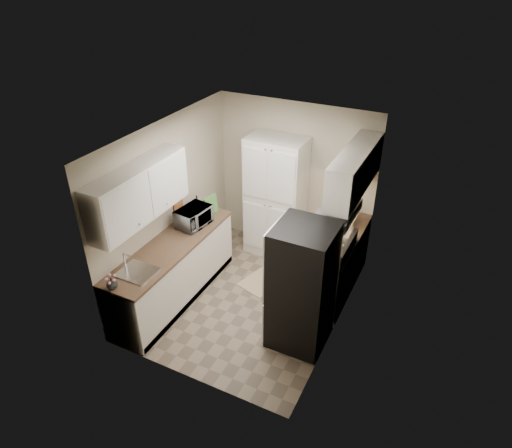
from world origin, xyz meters
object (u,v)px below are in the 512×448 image
at_px(electric_range, 324,276).
at_px(wine_bottle, 197,205).
at_px(refrigerator, 302,287).
at_px(pantry_cabinet, 275,198).
at_px(toaster_oven, 347,218).
at_px(microwave, 194,217).

distance_m(electric_range, wine_bottle, 2.19).
relative_size(electric_range, refrigerator, 0.66).
distance_m(pantry_cabinet, wine_bottle, 1.25).
relative_size(pantry_cabinet, refrigerator, 1.18).
xyz_separation_m(pantry_cabinet, toaster_oven, (1.21, -0.15, 0.02)).
height_order(electric_range, microwave, microwave).
bearing_deg(microwave, pantry_cabinet, -26.71).
bearing_deg(toaster_oven, microwave, -155.49).
relative_size(refrigerator, toaster_oven, 5.12).
bearing_deg(electric_range, pantry_cabinet, 141.78).
height_order(pantry_cabinet, wine_bottle, pantry_cabinet).
distance_m(refrigerator, microwave, 2.00).
relative_size(refrigerator, microwave, 3.34).
distance_m(refrigerator, toaster_oven, 1.59).
xyz_separation_m(refrigerator, toaster_oven, (0.07, 1.58, 0.17)).
bearing_deg(microwave, electric_range, -75.91).
xyz_separation_m(pantry_cabinet, wine_bottle, (-0.94, -0.83, 0.05)).
height_order(wine_bottle, toaster_oven, wine_bottle).
bearing_deg(refrigerator, microwave, 164.09).
distance_m(electric_range, toaster_oven, 0.94).
relative_size(pantry_cabinet, wine_bottle, 7.70).
height_order(pantry_cabinet, electric_range, pantry_cabinet).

